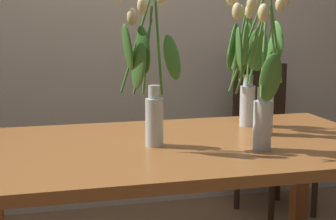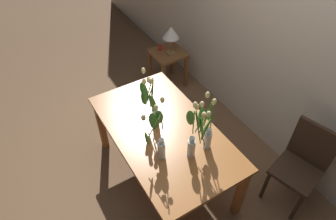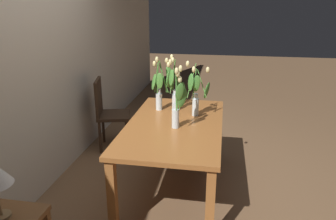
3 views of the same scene
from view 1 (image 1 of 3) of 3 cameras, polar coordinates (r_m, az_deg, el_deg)
name	(u,v)px [view 1 (image 1 of 3)]	position (r m, az deg, el deg)	size (l,w,h in m)	color
dining_table	(180,165)	(1.93, 1.45, -6.42)	(1.60, 0.90, 0.74)	#A3602D
tulip_vase_0	(149,83)	(1.79, -2.18, 3.11)	(0.26, 0.16, 0.59)	silver
tulip_vase_1	(246,74)	(2.18, 9.01, 4.19)	(0.15, 0.23, 0.59)	silver
tulip_vase_2	(256,92)	(1.78, 10.09, 2.06)	(0.18, 0.25, 0.58)	silver
tulip_vase_3	(266,80)	(2.07, 11.25, 3.44)	(0.23, 0.17, 0.58)	silver
dining_chair	(269,130)	(3.18, 11.61, -2.28)	(0.49, 0.49, 0.93)	#382619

